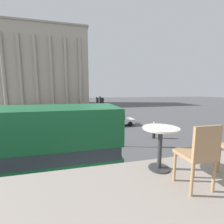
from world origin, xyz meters
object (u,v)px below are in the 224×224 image
at_px(cafe_chair_0, 199,153).
at_px(pedestrian_black, 154,129).
at_px(pedestrian_yellow, 61,114).
at_px(pedestrian_white, 117,112).
at_px(plaza_building_left, 47,68).
at_px(traffic_light_near, 101,114).
at_px(pedestrian_red, 124,116).
at_px(traffic_light_mid, 97,107).
at_px(cafe_dining_table, 160,139).
at_px(car_white, 117,120).
at_px(car_navy, 70,113).

distance_m(cafe_chair_0, pedestrian_black, 12.66).
height_order(cafe_chair_0, pedestrian_yellow, cafe_chair_0).
bearing_deg(pedestrian_white, pedestrian_black, 94.96).
distance_m(cafe_chair_0, plaza_building_left, 55.73).
bearing_deg(plaza_building_left, cafe_chair_0, -79.13).
xyz_separation_m(traffic_light_near, pedestrian_red, (4.75, 8.43, -1.73)).
bearing_deg(pedestrian_white, traffic_light_mid, 52.57).
relative_size(plaza_building_left, pedestrian_red, 16.55).
relative_size(traffic_light_mid, pedestrian_white, 2.27).
relative_size(cafe_chair_0, pedestrian_black, 0.56).
relative_size(pedestrian_white, pedestrian_red, 1.01).
height_order(plaza_building_left, pedestrian_black, plaza_building_left).
relative_size(traffic_light_mid, pedestrian_black, 2.30).
bearing_deg(pedestrian_red, cafe_chair_0, -7.39).
bearing_deg(cafe_dining_table, car_white, 76.54).
bearing_deg(plaza_building_left, pedestrian_black, -69.60).
relative_size(traffic_light_mid, pedestrian_yellow, 2.21).
relative_size(plaza_building_left, car_navy, 6.43).
xyz_separation_m(car_white, pedestrian_yellow, (-7.46, 5.18, 0.27)).
relative_size(cafe_dining_table, pedestrian_white, 0.44).
relative_size(car_navy, pedestrian_white, 2.54).
bearing_deg(cafe_dining_table, pedestrian_black, 60.65).
distance_m(car_white, pedestrian_yellow, 9.09).
bearing_deg(plaza_building_left, pedestrian_yellow, -78.21).
bearing_deg(pedestrian_black, plaza_building_left, -3.92).
xyz_separation_m(cafe_chair_0, pedestrian_red, (5.15, 18.58, -2.77)).
bearing_deg(pedestrian_black, cafe_chair_0, 128.51).
bearing_deg(plaza_building_left, car_navy, -74.77).
height_order(plaza_building_left, pedestrian_red, plaza_building_left).
bearing_deg(cafe_dining_table, pedestrian_red, 73.44).
height_order(plaza_building_left, traffic_light_near, plaza_building_left).
xyz_separation_m(cafe_dining_table, pedestrian_black, (5.84, 10.39, -2.79)).
distance_m(traffic_light_near, pedestrian_yellow, 12.85).
bearing_deg(car_white, traffic_light_near, -170.29).
relative_size(cafe_dining_table, pedestrian_yellow, 0.43).
bearing_deg(car_navy, pedestrian_black, -30.69).
height_order(cafe_chair_0, traffic_light_near, same).
height_order(pedestrian_white, pedestrian_red, pedestrian_white).
height_order(cafe_chair_0, pedestrian_black, cafe_chair_0).
relative_size(cafe_dining_table, plaza_building_left, 0.03).
height_order(plaza_building_left, pedestrian_yellow, plaza_building_left).
bearing_deg(cafe_chair_0, traffic_light_mid, 82.57).
bearing_deg(car_navy, pedestrian_red, -11.78).
bearing_deg(pedestrian_yellow, cafe_dining_table, -44.10).
bearing_deg(traffic_light_near, plaza_building_left, 103.79).
height_order(car_white, pedestrian_red, pedestrian_red).
xyz_separation_m(plaza_building_left, car_navy, (7.81, -28.70, -11.56)).
distance_m(cafe_chair_0, car_white, 17.69).
height_order(car_white, pedestrian_yellow, pedestrian_yellow).
distance_m(pedestrian_white, pedestrian_yellow, 9.10).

